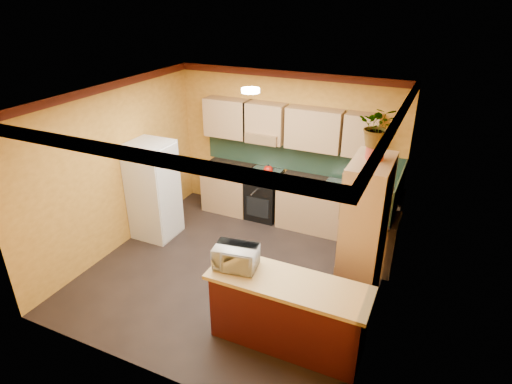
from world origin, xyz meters
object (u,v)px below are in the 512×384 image
(breakfast_bar, at_px, (287,315))
(microwave, at_px, (236,257))
(fridge, at_px, (153,190))
(base_cabinets_back, at_px, (295,202))
(pantry, at_px, (364,236))
(stove, at_px, (264,195))

(breakfast_bar, bearing_deg, microwave, 180.00)
(fridge, relative_size, microwave, 3.35)
(base_cabinets_back, xyz_separation_m, fridge, (-2.07, -1.38, 0.41))
(pantry, xyz_separation_m, breakfast_bar, (-0.60, -1.14, -0.61))
(stove, bearing_deg, pantry, -38.34)
(fridge, bearing_deg, stove, 43.60)
(breakfast_bar, bearing_deg, fridge, 153.92)
(base_cabinets_back, distance_m, fridge, 2.52)
(stove, bearing_deg, breakfast_bar, -61.34)
(stove, xyz_separation_m, breakfast_bar, (1.56, -2.85, -0.02))
(base_cabinets_back, relative_size, breakfast_bar, 2.03)
(base_cabinets_back, distance_m, pantry, 2.37)
(microwave, bearing_deg, breakfast_bar, -8.53)
(microwave, bearing_deg, fridge, 139.25)
(pantry, distance_m, microwave, 1.71)
(base_cabinets_back, xyz_separation_m, breakfast_bar, (0.93, -2.85, 0.00))
(breakfast_bar, relative_size, microwave, 3.55)
(breakfast_bar, xyz_separation_m, microwave, (-0.67, 0.00, 0.63))
(stove, xyz_separation_m, microwave, (0.88, -2.85, 0.62))
(microwave, bearing_deg, stove, 98.74)
(fridge, bearing_deg, breakfast_bar, -26.08)
(base_cabinets_back, relative_size, fridge, 2.15)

